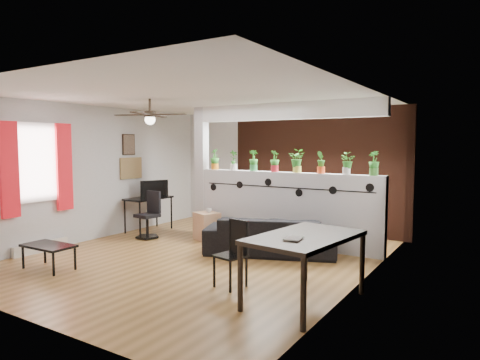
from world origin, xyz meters
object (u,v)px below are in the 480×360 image
object	(u,v)px
potted_plant_5	(321,162)
cube_shelf	(207,226)
potted_plant_2	(254,160)
potted_plant_7	(374,162)
computer_desk	(149,201)
coffee_table	(49,247)
office_chair	(149,218)
potted_plant_1	(234,160)
potted_plant_4	(297,160)
potted_plant_6	(347,163)
potted_plant_0	(215,158)
ceiling_fan	(150,116)
sofa	(271,236)
dining_table	(305,242)
potted_plant_3	(275,160)
folding_chair	(235,247)
cup	(209,210)

from	to	relation	value
potted_plant_5	cube_shelf	size ratio (longest dim) A/B	0.73
potted_plant_2	potted_plant_7	size ratio (longest dim) A/B	1.00
computer_desk	coffee_table	xyz separation A→B (m)	(0.74, -2.86, -0.33)
computer_desk	office_chair	size ratio (longest dim) A/B	1.12
potted_plant_1	potted_plant_4	bearing A→B (deg)	-0.00
potted_plant_6	office_chair	distance (m)	3.95
potted_plant_0	cube_shelf	size ratio (longest dim) A/B	0.78
ceiling_fan	sofa	bearing A→B (deg)	33.93
sofa	dining_table	xyz separation A→B (m)	(1.39, -1.77, 0.41)
potted_plant_1	potted_plant_4	size ratio (longest dim) A/B	0.93
potted_plant_1	potted_plant_3	size ratio (longest dim) A/B	0.99
cube_shelf	potted_plant_4	bearing A→B (deg)	35.16
ceiling_fan	computer_desk	distance (m)	2.62
potted_plant_6	folding_chair	distance (m)	2.70
potted_plant_0	folding_chair	xyz separation A→B (m)	(2.02, -2.40, -1.06)
potted_plant_6	potted_plant_1	bearing A→B (deg)	180.00
cup	sofa	bearing A→B (deg)	-10.88
potted_plant_6	folding_chair	xyz separation A→B (m)	(-0.69, -2.40, -1.04)
cube_shelf	office_chair	size ratio (longest dim) A/B	0.59
potted_plant_0	sofa	world-z (taller)	potted_plant_0
potted_plant_5	computer_desk	size ratio (longest dim) A/B	0.38
potted_plant_4	potted_plant_7	world-z (taller)	potted_plant_4
sofa	coffee_table	size ratio (longest dim) A/B	2.59
potted_plant_5	folding_chair	bearing A→B (deg)	-95.72
folding_chair	coffee_table	size ratio (longest dim) A/B	1.08
cup	dining_table	distance (m)	3.56
potted_plant_5	potted_plant_1	bearing A→B (deg)	180.00
potted_plant_3	potted_plant_1	bearing A→B (deg)	180.00
ceiling_fan	potted_plant_0	distance (m)	1.95
folding_chair	dining_table	bearing A→B (deg)	-3.23
potted_plant_6	cup	xyz separation A→B (m)	(-2.58, -0.39, -0.97)
potted_plant_0	potted_plant_3	bearing A→B (deg)	-0.00
potted_plant_5	cup	size ratio (longest dim) A/B	3.46
potted_plant_2	cube_shelf	size ratio (longest dim) A/B	0.75
potted_plant_0	cube_shelf	distance (m)	1.37
sofa	cup	world-z (taller)	cup
potted_plant_6	potted_plant_5	bearing A→B (deg)	-180.00
potted_plant_4	cup	size ratio (longest dim) A/B	3.74
office_chair	folding_chair	distance (m)	3.35
potted_plant_6	cube_shelf	bearing A→B (deg)	-171.49
cup	potted_plant_3	bearing A→B (deg)	17.84
potted_plant_6	dining_table	distance (m)	2.61
potted_plant_3	office_chair	xyz separation A→B (m)	(-2.32, -0.88, -1.16)
cup	computer_desk	world-z (taller)	computer_desk
potted_plant_4	dining_table	world-z (taller)	potted_plant_4
dining_table	potted_plant_1	bearing A→B (deg)	136.42
potted_plant_5	ceiling_fan	bearing A→B (deg)	-141.67
potted_plant_3	potted_plant_6	world-z (taller)	potted_plant_3
potted_plant_7	office_chair	world-z (taller)	potted_plant_7
potted_plant_6	folding_chair	size ratio (longest dim) A/B	0.43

